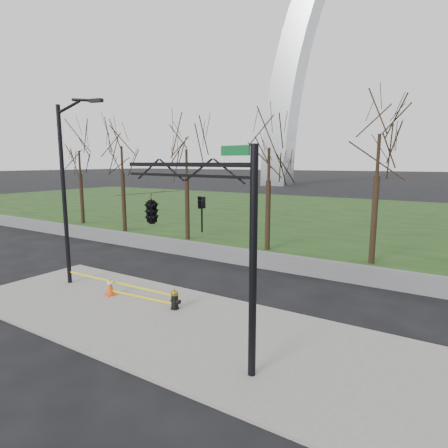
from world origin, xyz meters
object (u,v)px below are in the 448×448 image
Objects in this scene: fire_hydrant at (175,300)px; traffic_signal_mast at (167,210)px; traffic_cone at (110,286)px; street_light at (67,182)px.

fire_hydrant is 0.13× the size of traffic_signal_mast.
traffic_signal_mast is (1.35, -1.86, 3.69)m from fire_hydrant.
fire_hydrant is at bearing 4.27° from traffic_cone.
traffic_signal_mast is at bearing -51.21° from fire_hydrant.
traffic_cone is at bearing 170.00° from traffic_signal_mast.
street_light is (-5.91, -0.08, 4.23)m from fire_hydrant.
fire_hydrant is 0.10× the size of street_light.
traffic_cone is 4.98m from street_light.
fire_hydrant is 7.27m from street_light.
street_light is (-2.65, 0.17, 4.21)m from traffic_cone.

